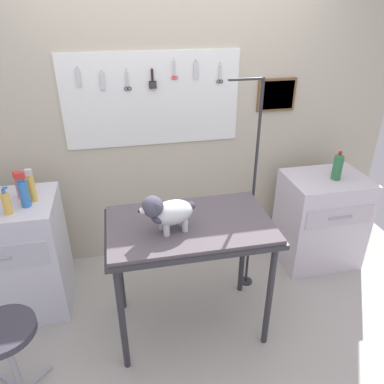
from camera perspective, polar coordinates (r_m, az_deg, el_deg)
ground at (r=2.85m, az=2.26°, el=-23.40°), size 4.40×4.00×0.04m
rear_wall_panel at (r=3.21m, az=-2.88°, el=8.89°), size 4.00×0.11×2.30m
grooming_table at (r=2.46m, az=-0.33°, el=-6.44°), size 1.09×0.67×0.91m
grooming_arm at (r=2.89m, az=9.17°, el=-1.27°), size 0.30×0.11×1.74m
dog at (r=2.25m, az=-3.87°, el=-3.05°), size 0.36×0.22×0.26m
counter_left at (r=3.14m, az=-26.31°, el=-9.03°), size 0.80×0.58×0.93m
cabinet_right at (r=3.54m, az=19.10°, el=-4.03°), size 0.68×0.54×0.84m
stool at (r=2.50m, az=-26.82°, el=-19.69°), size 0.37×0.37×0.58m
pump_bottle_white at (r=2.74m, az=-24.51°, el=0.02°), size 0.06×0.06×0.25m
shampoo_bottle at (r=2.88m, az=-25.00°, el=0.76°), size 0.05×0.05×0.20m
spray_bottle_short at (r=2.79m, az=-23.44°, el=0.67°), size 0.05×0.05×0.24m
conditioner_bottle at (r=2.70m, az=-26.64°, el=-1.54°), size 0.06×0.05×0.20m
soda_bottle at (r=3.30m, az=21.50°, el=3.66°), size 0.08×0.08×0.24m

